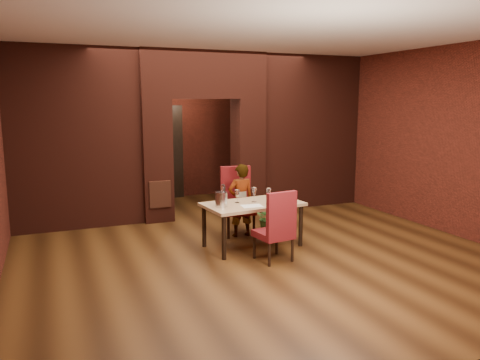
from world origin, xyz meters
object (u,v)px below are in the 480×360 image
object	(u,v)px
chair_near	(273,225)
wine_bucket	(221,199)
chair_far	(238,201)
wine_glass_a	(237,196)
potted_plant	(267,217)
person_seated	(241,200)
water_bottle	(223,194)
wine_glass_b	(254,195)
wine_glass_c	(269,195)
dining_table	(253,225)

from	to	relation	value
chair_near	wine_bucket	size ratio (longest dim) A/B	4.61
wine_bucket	chair_far	bearing A→B (deg)	52.78
wine_glass_a	potted_plant	bearing A→B (deg)	39.90
person_seated	water_bottle	size ratio (longest dim) A/B	4.02
wine_glass_b	wine_glass_c	size ratio (longest dim) A/B	1.05
wine_glass_a	wine_bucket	size ratio (longest dim) A/B	0.91
wine_glass_b	wine_bucket	xyz separation A→B (m)	(-0.59, -0.12, -0.00)
chair_near	person_seated	distance (m)	1.30
chair_near	wine_glass_c	distance (m)	0.74
potted_plant	wine_glass_b	bearing A→B (deg)	-127.84
person_seated	wine_bucket	xyz separation A→B (m)	(-0.59, -0.67, 0.20)
dining_table	wine_bucket	distance (m)	0.72
wine_glass_c	potted_plant	world-z (taller)	wine_glass_c
person_seated	wine_glass_c	distance (m)	0.72
potted_plant	wine_bucket	bearing A→B (deg)	-143.29
wine_glass_c	water_bottle	size ratio (longest dim) A/B	0.72
wine_bucket	wine_glass_c	bearing A→B (deg)	0.54
chair_far	potted_plant	xyz separation A→B (m)	(0.59, 0.10, -0.36)
chair_near	wine_glass_c	size ratio (longest dim) A/B	4.66
wine_bucket	wine_glass_b	bearing A→B (deg)	11.13
wine_glass_c	person_seated	bearing A→B (deg)	106.38
wine_glass_a	water_bottle	world-z (taller)	water_bottle
chair_near	wine_glass_a	size ratio (longest dim) A/B	5.05
person_seated	water_bottle	bearing A→B (deg)	43.94
person_seated	wine_glass_b	size ratio (longest dim) A/B	5.32
wine_glass_b	potted_plant	distance (m)	1.14
dining_table	wine_bucket	size ratio (longest dim) A/B	6.70
wine_bucket	person_seated	bearing A→B (deg)	48.40
chair_far	wine_glass_b	distance (m)	0.71
wine_glass_b	wine_bucket	size ratio (longest dim) A/B	1.04
chair_near	wine_glass_b	distance (m)	0.80
wine_glass_c	potted_plant	xyz separation A→B (m)	(0.40, 0.88, -0.60)
chair_far	water_bottle	xyz separation A→B (m)	(-0.50, -0.60, 0.28)
chair_near	wine_glass_b	bearing A→B (deg)	-100.01
wine_glass_a	wine_glass_c	xyz separation A→B (m)	(0.46, -0.16, 0.01)
person_seated	chair_near	bearing A→B (deg)	88.03
dining_table	chair_far	size ratio (longest dim) A/B	1.30
wine_glass_c	chair_far	bearing A→B (deg)	103.71
wine_glass_b	water_bottle	size ratio (longest dim) A/B	0.76
chair_near	wine_glass_b	xyz separation A→B (m)	(0.03, 0.74, 0.30)
chair_far	water_bottle	world-z (taller)	chair_far
water_bottle	wine_glass_b	bearing A→B (deg)	-8.27
wine_bucket	chair_near	bearing A→B (deg)	-48.28
wine_glass_a	wine_glass_c	world-z (taller)	wine_glass_c
wine_glass_a	water_bottle	bearing A→B (deg)	174.36
wine_glass_a	wine_glass_b	world-z (taller)	wine_glass_b
chair_far	chair_near	world-z (taller)	chair_far
dining_table	wine_glass_a	size ratio (longest dim) A/B	7.33
wine_bucket	potted_plant	xyz separation A→B (m)	(1.18, 0.88, -0.60)
dining_table	potted_plant	bearing A→B (deg)	45.76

